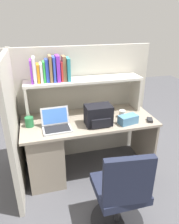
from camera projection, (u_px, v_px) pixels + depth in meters
The scene contains 13 objects.
ground_plane at pixel (89, 167), 2.86m from camera, with size 8.00×8.00×0.00m, color #4C4C51.
desk at pixel (58, 146), 2.60m from camera, with size 1.60×0.70×0.73m.
cubicle_partition_rear at pixel (81, 104), 2.87m from camera, with size 1.84×0.05×1.55m, color #B2ADA0.
cubicle_partition_left at pixel (14, 126), 2.30m from camera, with size 0.05×1.06×1.55m, color #B2ADA0.
overhead_hutch at pixel (84, 87), 2.59m from camera, with size 1.44×0.28×0.45m.
reference_books_on_shelf at pixel (51, 70), 2.40m from camera, with size 0.44×0.18×0.30m.
laptop at pixel (56, 124), 2.33m from camera, with size 0.32×0.27×0.22m.
backpack at pixel (98, 115), 2.39m from camera, with size 0.30×0.23×0.23m.
computer_mouse at pixel (150, 120), 2.50m from camera, with size 0.06×0.10×0.03m, color #262628.
paper_cup at pixel (122, 114), 2.60m from camera, with size 0.08×0.08×0.09m, color white.
tissue_box at pixel (128, 119), 2.44m from camera, with size 0.22×0.12×0.10m, color teal.
snack_canister at pixel (29, 122), 2.37m from camera, with size 0.10×0.10×0.11m, color #26723F.
office_chair at pixel (121, 197), 1.88m from camera, with size 0.52×0.52×0.93m.
Camera 1 is at (-0.57, -2.22, 1.87)m, focal length 33.71 mm.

